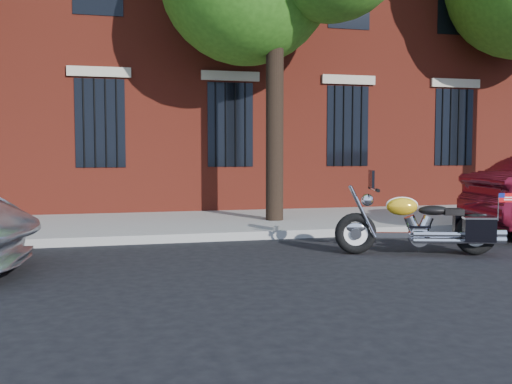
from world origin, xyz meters
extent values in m
plane|color=black|center=(0.00, 0.00, 0.00)|extent=(120.00, 120.00, 0.00)
cube|color=gray|center=(0.00, 1.38, 0.07)|extent=(40.00, 0.16, 0.15)
cube|color=gray|center=(0.00, 3.26, 0.07)|extent=(40.00, 3.60, 0.15)
cube|color=maroon|center=(0.00, 10.06, 6.00)|extent=(26.00, 10.00, 12.00)
cube|color=black|center=(0.00, 5.11, 2.20)|extent=(1.10, 0.14, 2.00)
cube|color=#B2A893|center=(0.00, 5.08, 3.35)|extent=(1.40, 0.20, 0.22)
cylinder|color=black|center=(0.00, 5.03, 2.20)|extent=(0.04, 0.04, 2.00)
cylinder|color=black|center=(0.50, 2.90, 2.50)|extent=(0.36, 0.36, 5.00)
torus|color=black|center=(0.85, -0.42, 0.32)|extent=(0.64, 0.31, 0.63)
torus|color=black|center=(2.57, -0.93, 0.32)|extent=(0.64, 0.31, 0.63)
cylinder|color=white|center=(0.85, -0.42, 0.32)|extent=(0.47, 0.19, 0.47)
cylinder|color=white|center=(2.57, -0.93, 0.32)|extent=(0.47, 0.19, 0.47)
ellipsoid|color=white|center=(0.85, -0.42, 0.41)|extent=(0.35, 0.21, 0.18)
ellipsoid|color=yellow|center=(2.57, -0.93, 0.43)|extent=(0.35, 0.22, 0.18)
cube|color=white|center=(1.71, -0.67, 0.30)|extent=(1.38, 0.49, 0.08)
cylinder|color=white|center=(1.76, -0.69, 0.28)|extent=(0.34, 0.25, 0.30)
cylinder|color=white|center=(2.16, -0.98, 0.29)|extent=(1.15, 0.41, 0.08)
ellipsoid|color=yellow|center=(1.51, -0.62, 0.73)|extent=(0.52, 0.39, 0.27)
ellipsoid|color=black|center=(1.96, -0.75, 0.68)|extent=(0.51, 0.39, 0.14)
cube|color=black|center=(2.61, -0.68, 0.42)|extent=(0.48, 0.27, 0.36)
cube|color=black|center=(2.47, -1.15, 0.42)|extent=(0.48, 0.27, 0.36)
cylinder|color=white|center=(1.11, -0.50, 1.00)|extent=(0.24, 0.71, 0.03)
sphere|color=white|center=(1.02, -0.47, 0.83)|extent=(0.23, 0.23, 0.19)
cube|color=black|center=(1.07, -0.49, 1.15)|extent=(0.14, 0.37, 0.26)
cube|color=red|center=(2.79, -1.29, 0.89)|extent=(0.20, 0.07, 0.13)
camera|label=1|loc=(-2.63, -8.37, 1.55)|focal=40.00mm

